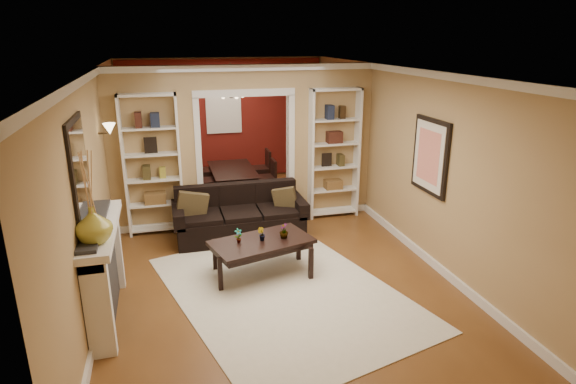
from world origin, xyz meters
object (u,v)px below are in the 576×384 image
object	(u,v)px
sofa	(240,213)
coffee_table	(262,257)
bookshelf_left	(152,166)
bookshelf_right	(334,154)
dining_table	(234,182)
fireplace	(107,272)

from	to	relation	value
sofa	coffee_table	distance (m)	1.37
coffee_table	bookshelf_left	bearing A→B (deg)	109.86
coffee_table	bookshelf_right	xyz separation A→B (m)	(1.72, 1.94, 0.90)
sofa	dining_table	world-z (taller)	sofa
sofa	bookshelf_left	world-z (taller)	bookshelf_left
coffee_table	fireplace	size ratio (longest dim) A/B	0.79
sofa	bookshelf_right	xyz separation A→B (m)	(1.80, 0.58, 0.74)
dining_table	bookshelf_right	bearing A→B (deg)	-137.15
bookshelf_right	fireplace	xyz separation A→B (m)	(-3.64, -2.53, -0.57)
bookshelf_right	dining_table	size ratio (longest dim) A/B	1.47
sofa	fireplace	bearing A→B (deg)	-133.38
sofa	fireplace	xyz separation A→B (m)	(-1.84, -1.95, 0.17)
sofa	dining_table	distance (m)	2.26
bookshelf_left	dining_table	xyz separation A→B (m)	(1.56, 1.66, -0.87)
bookshelf_right	fireplace	world-z (taller)	bookshelf_right
fireplace	dining_table	distance (m)	4.70
sofa	bookshelf_left	size ratio (longest dim) A/B	0.92
bookshelf_right	fireplace	distance (m)	4.47
coffee_table	dining_table	bearing A→B (deg)	71.58
sofa	bookshelf_left	distance (m)	1.60
bookshelf_left	fireplace	bearing A→B (deg)	-102.05
sofa	bookshelf_right	world-z (taller)	bookshelf_right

